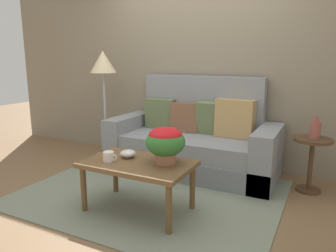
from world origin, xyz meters
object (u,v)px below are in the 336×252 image
at_px(couch, 194,143).
at_px(snack_bowl, 128,153).
at_px(side_table, 312,155).
at_px(potted_plant, 165,142).
at_px(coffee_mug, 109,156).
at_px(coffee_table, 138,168).
at_px(floor_lamp, 103,69).
at_px(table_vase, 315,130).

relative_size(couch, snack_bowl, 13.83).
height_order(side_table, snack_bowl, side_table).
distance_m(potted_plant, coffee_mug, 0.53).
bearing_deg(couch, snack_bowl, -98.86).
height_order(coffee_table, potted_plant, potted_plant).
height_order(couch, side_table, couch).
bearing_deg(potted_plant, coffee_table, -160.90).
bearing_deg(side_table, potted_plant, -135.82).
distance_m(coffee_table, coffee_mug, 0.28).
relative_size(potted_plant, snack_bowl, 2.36).
bearing_deg(side_table, floor_lamp, 178.95).
height_order(coffee_table, coffee_mug, coffee_mug).
bearing_deg(coffee_mug, potted_plant, 21.05).
height_order(potted_plant, table_vase, table_vase).
height_order(side_table, table_vase, table_vase).
bearing_deg(floor_lamp, snack_bowl, -45.09).
bearing_deg(side_table, snack_bowl, -143.72).
relative_size(potted_plant, table_vase, 1.55).
xyz_separation_m(couch, potted_plant, (0.20, -1.15, 0.31)).
xyz_separation_m(couch, snack_bowl, (-0.18, -1.16, 0.16)).
xyz_separation_m(coffee_table, potted_plant, (0.23, 0.08, 0.25)).
bearing_deg(coffee_table, table_vase, 40.87).
height_order(snack_bowl, table_vase, table_vase).
xyz_separation_m(floor_lamp, potted_plant, (1.53, -1.14, -0.56)).
relative_size(coffee_table, potted_plant, 2.81).
height_order(floor_lamp, potted_plant, floor_lamp).
xyz_separation_m(coffee_table, snack_bowl, (-0.15, 0.07, 0.10)).
xyz_separation_m(floor_lamp, coffee_mug, (1.06, -1.32, -0.71)).
distance_m(coffee_table, potted_plant, 0.35).
xyz_separation_m(coffee_table, side_table, (1.36, 1.17, -0.01)).
xyz_separation_m(floor_lamp, table_vase, (2.66, -0.04, -0.56)).
bearing_deg(side_table, coffee_table, -139.17).
bearing_deg(snack_bowl, potted_plant, 2.07).
relative_size(floor_lamp, table_vase, 6.57).
xyz_separation_m(couch, table_vase, (1.33, -0.05, 0.31)).
relative_size(couch, table_vase, 9.06).
height_order(couch, table_vase, couch).
relative_size(side_table, snack_bowl, 3.90).
distance_m(potted_plant, snack_bowl, 0.41).
bearing_deg(couch, potted_plant, -80.02).
distance_m(potted_plant, table_vase, 1.58).
bearing_deg(coffee_mug, snack_bowl, 61.45).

